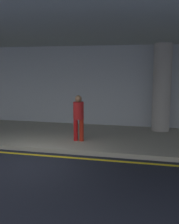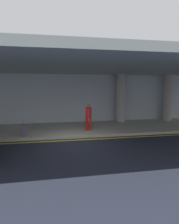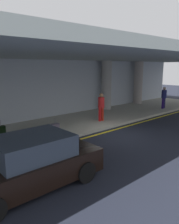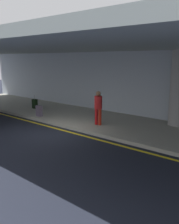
{
  "view_description": "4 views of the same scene",
  "coord_description": "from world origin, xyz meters",
  "px_view_note": "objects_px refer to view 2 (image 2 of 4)",
  "views": [
    {
      "loc": [
        3.67,
        -7.3,
        2.82
      ],
      "look_at": [
        1.62,
        1.47,
        1.36
      ],
      "focal_mm": 44.1,
      "sensor_mm": 36.0,
      "label": 1
    },
    {
      "loc": [
        -0.89,
        -8.85,
        2.81
      ],
      "look_at": [
        1.01,
        1.65,
        1.38
      ],
      "focal_mm": 29.4,
      "sensor_mm": 36.0,
      "label": 2
    },
    {
      "loc": [
        -8.11,
        -7.05,
        3.4
      ],
      "look_at": [
        0.22,
        2.31,
        0.79
      ],
      "focal_mm": 35.43,
      "sensor_mm": 36.0,
      "label": 3
    },
    {
      "loc": [
        8.4,
        -7.1,
        3.33
      ],
      "look_at": [
        0.43,
        2.23,
        0.7
      ],
      "focal_mm": 39.39,
      "sensor_mm": 36.0,
      "label": 4
    }
  ],
  "objects_px": {
    "support_column_far_left": "(121,98)",
    "support_column_left_mid": "(168,98)",
    "traveler_with_luggage": "(88,115)",
    "suitcase_upright_secondary": "(24,131)"
  },
  "relations": [
    {
      "from": "support_column_far_left",
      "to": "suitcase_upright_secondary",
      "type": "distance_m",
      "value": 7.56
    },
    {
      "from": "support_column_left_mid",
      "to": "suitcase_upright_secondary",
      "type": "distance_m",
      "value": 11.25
    },
    {
      "from": "support_column_far_left",
      "to": "traveler_with_luggage",
      "type": "height_order",
      "value": "support_column_far_left"
    },
    {
      "from": "support_column_far_left",
      "to": "suitcase_upright_secondary",
      "type": "relative_size",
      "value": 4.06
    },
    {
      "from": "traveler_with_luggage",
      "to": "suitcase_upright_secondary",
      "type": "xyz_separation_m",
      "value": [
        -3.73,
        -0.72,
        -0.65
      ]
    },
    {
      "from": "support_column_far_left",
      "to": "traveler_with_luggage",
      "type": "xyz_separation_m",
      "value": [
        -2.96,
        -2.45,
        -0.86
      ]
    },
    {
      "from": "traveler_with_luggage",
      "to": "suitcase_upright_secondary",
      "type": "height_order",
      "value": "traveler_with_luggage"
    },
    {
      "from": "support_column_far_left",
      "to": "support_column_left_mid",
      "type": "xyz_separation_m",
      "value": [
        4.0,
        0.0,
        0.0
      ]
    },
    {
      "from": "traveler_with_luggage",
      "to": "suitcase_upright_secondary",
      "type": "distance_m",
      "value": 3.86
    },
    {
      "from": "suitcase_upright_secondary",
      "to": "support_column_far_left",
      "type": "bearing_deg",
      "value": 9.67
    }
  ]
}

